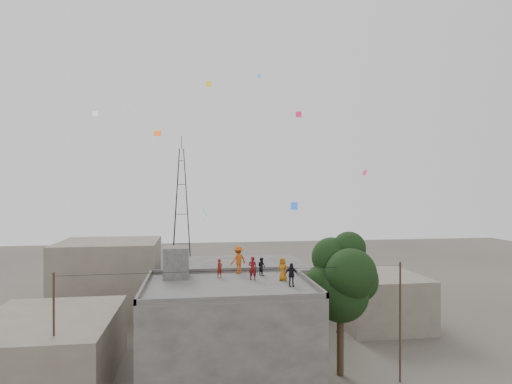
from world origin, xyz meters
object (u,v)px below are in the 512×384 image
transmission_tower (182,208)px  person_dark_adult (291,275)px  person_red_adult (253,268)px  tree (342,279)px  stair_head_box (176,262)px

transmission_tower → person_dark_adult: transmission_tower is taller
person_red_adult → tree: bearing=-167.4°
stair_head_box → transmission_tower: transmission_tower is taller
stair_head_box → person_dark_adult: size_ratio=1.43×
person_red_adult → person_dark_adult: person_red_adult is taller
stair_head_box → person_red_adult: size_ratio=1.34×
stair_head_box → person_dark_adult: 7.74m
stair_head_box → person_dark_adult: bearing=-27.5°
stair_head_box → transmission_tower: (-0.80, 37.40, 1.97)m
tree → transmission_tower: (-11.37, 39.40, 2.97)m
person_red_adult → person_dark_adult: bearing=151.3°
person_dark_adult → transmission_tower: bearing=101.0°
tree → person_dark_adult: 4.09m
stair_head_box → person_red_adult: (4.85, -1.39, -0.26)m
person_red_adult → person_dark_adult: (2.01, -2.18, -0.05)m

